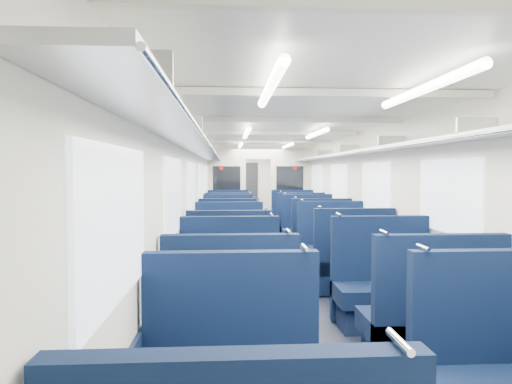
% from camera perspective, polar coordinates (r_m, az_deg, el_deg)
% --- Properties ---
extents(floor, '(2.80, 18.00, 0.01)m').
position_cam_1_polar(floor, '(9.92, 1.45, -7.08)').
color(floor, black).
rests_on(floor, ground).
extents(ceiling, '(2.80, 18.00, 0.01)m').
position_cam_1_polar(ceiling, '(9.80, 1.47, 6.59)').
color(ceiling, white).
rests_on(ceiling, wall_left).
extents(wall_left, '(0.02, 18.00, 2.35)m').
position_cam_1_polar(wall_left, '(9.77, -6.75, -0.31)').
color(wall_left, beige).
rests_on(wall_left, floor).
extents(dado_left, '(0.03, 17.90, 0.70)m').
position_cam_1_polar(dado_left, '(9.84, -6.63, -5.12)').
color(dado_left, black).
rests_on(dado_left, floor).
extents(wall_right, '(0.02, 18.00, 2.35)m').
position_cam_1_polar(wall_right, '(10.01, 9.47, -0.26)').
color(wall_right, beige).
rests_on(wall_right, floor).
extents(dado_right, '(0.03, 17.90, 0.70)m').
position_cam_1_polar(dado_right, '(10.08, 9.35, -4.95)').
color(dado_right, black).
rests_on(dado_right, floor).
extents(wall_far, '(2.80, 0.02, 2.35)m').
position_cam_1_polar(wall_far, '(18.76, -0.93, 1.12)').
color(wall_far, beige).
rests_on(wall_far, floor).
extents(luggage_rack_left, '(0.36, 17.40, 0.18)m').
position_cam_1_polar(luggage_rack_left, '(9.75, -5.67, 4.38)').
color(luggage_rack_left, '#B2B5BA').
rests_on(luggage_rack_left, wall_left).
extents(luggage_rack_right, '(0.36, 17.40, 0.18)m').
position_cam_1_polar(luggage_rack_right, '(9.96, 8.46, 4.33)').
color(luggage_rack_right, '#B2B5BA').
rests_on(luggage_rack_right, wall_right).
extents(windows, '(2.78, 15.60, 0.75)m').
position_cam_1_polar(windows, '(9.32, 1.71, 1.07)').
color(windows, white).
rests_on(windows, wall_left).
extents(ceiling_fittings, '(2.70, 16.06, 0.11)m').
position_cam_1_polar(ceiling_fittings, '(9.53, 1.61, 6.33)').
color(ceiling_fittings, silver).
rests_on(ceiling_fittings, ceiling).
extents(end_door, '(0.75, 0.06, 2.00)m').
position_cam_1_polar(end_door, '(18.71, -0.92, 0.58)').
color(end_door, black).
rests_on(end_door, floor).
extents(bulkhead, '(2.80, 0.10, 2.35)m').
position_cam_1_polar(bulkhead, '(12.81, 0.28, 0.66)').
color(bulkhead, silver).
rests_on(bulkhead, floor).
extents(seat_4, '(1.09, 0.60, 1.21)m').
position_cam_1_polar(seat_4, '(3.98, -3.17, -16.51)').
color(seat_4, '#0B1A39').
rests_on(seat_4, floor).
extents(seat_5, '(1.09, 0.60, 1.21)m').
position_cam_1_polar(seat_5, '(4.24, 20.83, -15.47)').
color(seat_5, '#0B1A39').
rests_on(seat_5, floor).
extents(seat_6, '(1.09, 0.60, 1.21)m').
position_cam_1_polar(seat_6, '(5.06, -3.25, -12.31)').
color(seat_6, '#0B1A39').
rests_on(seat_6, floor).
extents(seat_7, '(1.09, 0.60, 1.21)m').
position_cam_1_polar(seat_7, '(5.28, 15.49, -11.76)').
color(seat_7, '#0B1A39').
rests_on(seat_7, floor).
extents(seat_8, '(1.09, 0.60, 1.21)m').
position_cam_1_polar(seat_8, '(6.09, -3.30, -9.73)').
color(seat_8, '#0B1A39').
rests_on(seat_8, floor).
extents(seat_9, '(1.09, 0.60, 1.21)m').
position_cam_1_polar(seat_9, '(6.51, 11.64, -8.96)').
color(seat_9, '#0B1A39').
rests_on(seat_9, floor).
extents(seat_10, '(1.09, 0.60, 1.21)m').
position_cam_1_polar(seat_10, '(7.34, -3.34, -7.59)').
color(seat_10, '#0B1A39').
rests_on(seat_10, floor).
extents(seat_11, '(1.09, 0.60, 1.21)m').
position_cam_1_polar(seat_11, '(7.60, 9.37, -7.26)').
color(seat_11, '#0B1A39').
rests_on(seat_11, floor).
extents(seat_12, '(1.09, 0.60, 1.21)m').
position_cam_1_polar(seat_12, '(8.49, -3.37, -6.19)').
color(seat_12, '#0B1A39').
rests_on(seat_12, floor).
extents(seat_13, '(1.09, 0.60, 1.21)m').
position_cam_1_polar(seat_13, '(8.58, 7.85, -6.12)').
color(seat_13, '#0B1A39').
rests_on(seat_13, floor).
extents(seat_14, '(1.09, 0.60, 1.21)m').
position_cam_1_polar(seat_14, '(9.72, -3.39, -5.06)').
color(seat_14, '#0B1A39').
rests_on(seat_14, floor).
extents(seat_15, '(1.09, 0.60, 1.21)m').
position_cam_1_polar(seat_15, '(9.79, 6.42, -5.03)').
color(seat_15, '#0B1A39').
rests_on(seat_15, floor).
extents(seat_16, '(1.09, 0.60, 1.21)m').
position_cam_1_polar(seat_16, '(10.71, -3.40, -4.35)').
color(seat_16, '#0B1A39').
rests_on(seat_16, floor).
extents(seat_17, '(1.09, 0.60, 1.21)m').
position_cam_1_polar(seat_17, '(10.82, 5.45, -4.29)').
color(seat_17, '#0B1A39').
rests_on(seat_17, floor).
extents(seat_18, '(1.09, 0.60, 1.21)m').
position_cam_1_polar(seat_18, '(11.82, -3.41, -3.69)').
color(seat_18, '#0B1A39').
rests_on(seat_18, floor).
extents(seat_19, '(1.09, 0.60, 1.21)m').
position_cam_1_polar(seat_19, '(11.92, 4.60, -3.64)').
color(seat_19, '#0B1A39').
rests_on(seat_19, floor).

